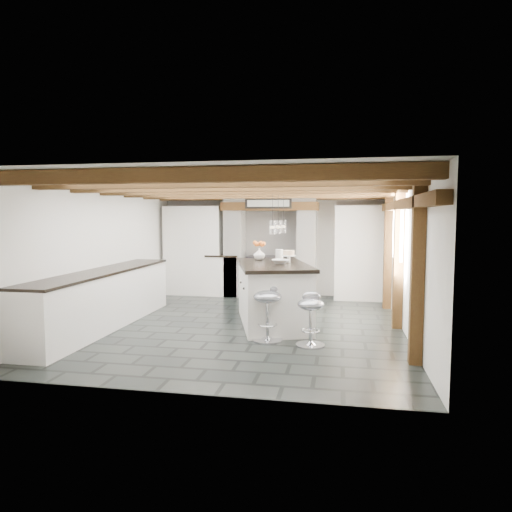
% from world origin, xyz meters
% --- Properties ---
extents(ground, '(6.00, 6.00, 0.00)m').
position_xyz_m(ground, '(0.00, 0.00, 0.00)').
color(ground, black).
rests_on(ground, ground).
extents(room_shell, '(6.00, 6.03, 6.00)m').
position_xyz_m(room_shell, '(-0.61, 1.42, 1.07)').
color(room_shell, white).
rests_on(room_shell, ground).
extents(range_cooker, '(1.00, 0.63, 0.99)m').
position_xyz_m(range_cooker, '(0.00, 2.68, 0.47)').
color(range_cooker, black).
rests_on(range_cooker, ground).
extents(kitchen_island, '(1.60, 2.27, 1.35)m').
position_xyz_m(kitchen_island, '(0.43, 0.11, 0.52)').
color(kitchen_island, white).
rests_on(kitchen_island, ground).
extents(bar_stool_near, '(0.40, 0.40, 0.74)m').
position_xyz_m(bar_stool_near, '(1.13, -1.07, 0.46)').
color(bar_stool_near, silver).
rests_on(bar_stool_near, ground).
extents(bar_stool_far, '(0.45, 0.45, 0.82)m').
position_xyz_m(bar_stool_far, '(0.51, -0.92, 0.51)').
color(bar_stool_far, silver).
rests_on(bar_stool_far, ground).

